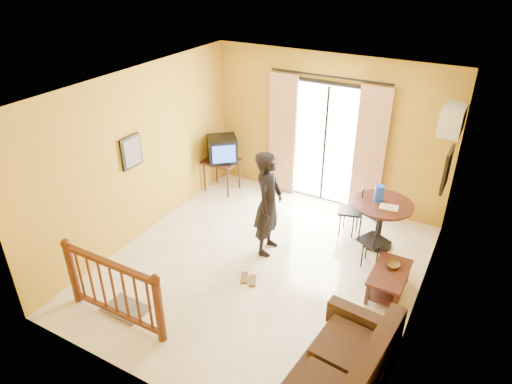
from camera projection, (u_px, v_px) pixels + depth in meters
The scene contains 19 objects.
ground at pixel (262, 267), 7.07m from camera, with size 5.00×5.00×0.00m, color beige.
room_shell at pixel (262, 168), 6.25m from camera, with size 5.00×5.00×5.00m.
balcony_door at pixel (325, 143), 8.37m from camera, with size 2.25×0.14×2.46m.
tv_table at pixel (222, 164), 9.01m from camera, with size 0.66×0.55×0.65m.
television at pixel (222, 149), 8.84m from camera, with size 0.74×0.73×0.49m.
picture_left at pixel (131, 152), 7.11m from camera, with size 0.05×0.42×0.52m.
dining_table at pixel (382, 212), 7.29m from camera, with size 0.96×0.96×0.80m.
water_jug at pixel (379, 193), 7.21m from camera, with size 0.14×0.14×0.27m, color blue.
serving_tray at pixel (389, 207), 7.08m from camera, with size 0.28×0.18×0.02m, color beige.
dining_chairs at pixel (358, 248), 7.52m from camera, with size 1.12×1.20×0.95m.
air_conditioner at pixel (452, 120), 6.65m from camera, with size 0.31×0.60×0.40m.
botanical_print at pixel (447, 169), 6.33m from camera, with size 0.05×0.50×0.60m.
coffee_table at pixel (389, 278), 6.44m from camera, with size 0.47×0.85×0.38m.
bowl at pixel (393, 265), 6.45m from camera, with size 0.20×0.20×0.06m, color #533D1C.
sofa at pixel (341, 381), 4.85m from camera, with size 1.00×1.88×0.86m.
standing_person at pixel (268, 204), 7.06m from camera, with size 0.63×0.41×1.73m, color black.
stair_balustrade at pixel (113, 286), 5.83m from camera, with size 1.63×0.13×1.04m.
doormat at pixel (126, 309), 6.25m from camera, with size 0.60×0.40×0.02m, color #585047.
sandals at pixel (248, 279), 6.79m from camera, with size 0.34×0.27×0.03m.
Camera 1 is at (2.65, -4.98, 4.42)m, focal length 32.00 mm.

